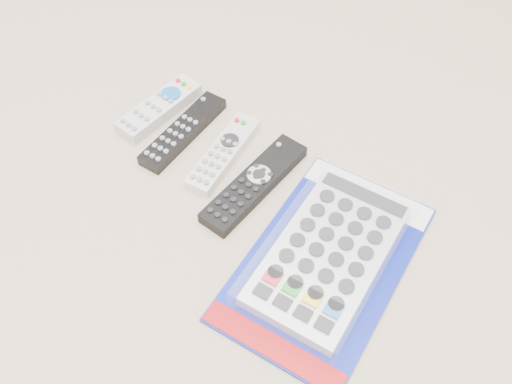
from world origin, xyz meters
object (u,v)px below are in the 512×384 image
Objects in this scene: remote_slim_black at (183,131)px; jumbo_remote_packaged at (328,253)px; remote_silver_dvd at (223,153)px; remote_large_black at (254,184)px; remote_small_grey at (159,108)px.

jumbo_remote_packaged reaches higher than remote_slim_black.
remote_silver_dvd is 0.85× the size of remote_large_black.
remote_silver_dvd is 0.25m from jumbo_remote_packaged.
remote_large_black is (0.08, -0.02, 0.00)m from remote_silver_dvd.
remote_silver_dvd is (0.08, 0.01, -0.00)m from remote_slim_black.
remote_slim_black is 0.33m from jumbo_remote_packaged.
remote_small_grey is at bearing 163.49° from remote_slim_black.
remote_large_black is 0.59× the size of jumbo_remote_packaged.
remote_large_black reaches higher than remote_slim_black.
remote_slim_black reaches higher than remote_silver_dvd.
remote_slim_black is at bearing 174.89° from remote_large_black.
remote_large_black is at bearing -6.00° from remote_small_grey.
remote_small_grey reaches higher than remote_large_black.
jumbo_remote_packaged is (0.40, -0.06, 0.01)m from remote_small_grey.
remote_slim_black is 1.06× the size of remote_silver_dvd.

